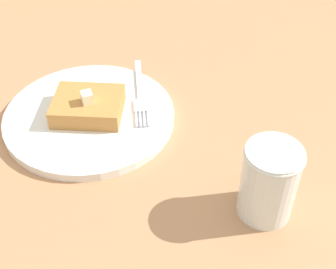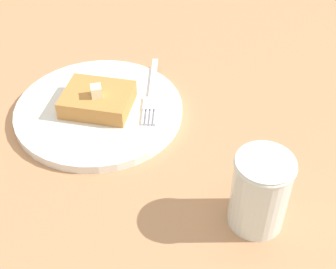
# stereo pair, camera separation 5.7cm
# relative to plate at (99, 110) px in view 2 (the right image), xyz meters

# --- Properties ---
(table_surface) EXTENTS (1.20, 1.20, 0.02)m
(table_surface) POSITION_rel_plate_xyz_m (-0.07, -0.11, -0.02)
(table_surface) COLOR #B57D55
(table_surface) RESTS_ON ground
(plate) EXTENTS (0.24, 0.24, 0.01)m
(plate) POSITION_rel_plate_xyz_m (0.00, 0.00, 0.00)
(plate) COLOR white
(plate) RESTS_ON table_surface
(toast_slice_center) EXTENTS (0.10, 0.09, 0.03)m
(toast_slice_center) POSITION_rel_plate_xyz_m (-0.00, -0.00, 0.02)
(toast_slice_center) COLOR #BD7D3D
(toast_slice_center) RESTS_ON plate
(butter_pat_primary) EXTENTS (0.02, 0.02, 0.02)m
(butter_pat_primary) POSITION_rel_plate_xyz_m (0.00, -0.01, 0.04)
(butter_pat_primary) COLOR #F2EAC2
(butter_pat_primary) RESTS_ON toast_slice_center
(fork) EXTENTS (0.02, 0.16, 0.00)m
(fork) POSITION_rel_plate_xyz_m (0.07, 0.03, 0.01)
(fork) COLOR silver
(fork) RESTS_ON plate
(syrup_jar) EXTENTS (0.07, 0.07, 0.09)m
(syrup_jar) POSITION_rel_plate_xyz_m (0.21, -0.17, 0.04)
(syrup_jar) COLOR #55260F
(syrup_jar) RESTS_ON table_surface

